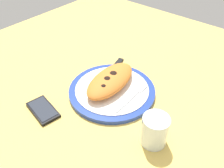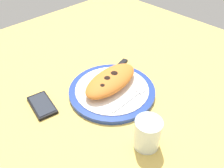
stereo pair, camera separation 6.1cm
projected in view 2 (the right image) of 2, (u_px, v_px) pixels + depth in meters
The scene contains 7 objects.
ground_plane at pixel (112, 95), 85.06cm from camera, with size 150.00×150.00×3.00cm, color #DBB756.
plate at pixel (112, 90), 83.53cm from camera, with size 30.39×30.39×1.86cm.
calzone at pixel (111, 80), 82.78cm from camera, with size 24.40×13.92×4.78cm.
fork at pixel (133, 97), 79.31cm from camera, with size 16.87×2.31×0.40cm.
knife at pixel (115, 71), 90.19cm from camera, with size 23.80×7.61×1.20cm.
smartphone at pixel (42, 105), 78.41cm from camera, with size 8.52×13.03×1.16cm.
water_glass at pixel (147, 135), 64.55cm from camera, with size 7.47×7.47×9.37cm.
Camera 2 is at (-43.91, -44.99, 55.94)cm, focal length 37.88 mm.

